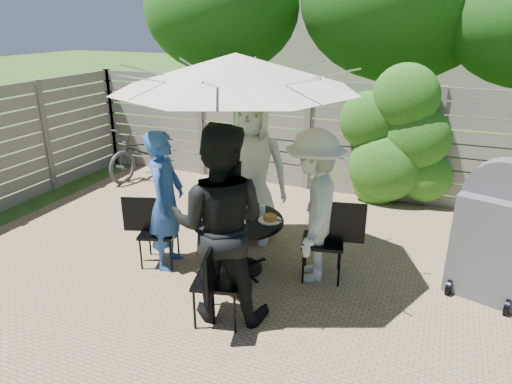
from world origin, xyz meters
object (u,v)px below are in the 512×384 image
at_px(umbrella, 236,71).
at_px(plate_back, 244,204).
at_px(glass_right, 262,211).
at_px(chair_front, 219,296).
at_px(person_front, 220,225).
at_px(bbq_grill, 495,236).
at_px(plate_front, 231,230).
at_px(chair_left, 159,245).
at_px(person_right, 313,207).
at_px(chair_back, 253,215).
at_px(coffee_cup, 250,207).
at_px(syrup_jug, 234,210).
at_px(bicycle, 145,151).
at_px(plate_right, 270,219).
at_px(plate_left, 207,214).
at_px(glass_left, 213,215).
at_px(patio_table, 238,235).
at_px(chair_right, 323,256).
at_px(person_back, 251,170).
at_px(person_left, 166,201).
at_px(glass_front, 243,223).

relative_size(umbrella, plate_back, 11.62).
bearing_deg(glass_right, chair_front, -90.53).
distance_m(person_front, glass_right, 1.00).
distance_m(person_front, bbq_grill, 2.82).
distance_m(chair_front, plate_front, 0.73).
distance_m(chair_left, chair_front, 1.36).
bearing_deg(person_right, plate_back, -113.45).
height_order(chair_back, coffee_cup, chair_back).
relative_size(syrup_jug, bicycle, 0.09).
height_order(chair_front, plate_front, chair_front).
bearing_deg(plate_right, plate_front, -121.90).
xyz_separation_m(person_right, plate_left, (-1.16, -0.27, -0.17)).
bearing_deg(coffee_cup, glass_left, -124.81).
distance_m(person_front, plate_back, 1.22).
relative_size(plate_back, plate_right, 1.00).
relative_size(chair_left, coffee_cup, 7.05).
height_order(patio_table, umbrella, umbrella).
xyz_separation_m(plate_left, glass_right, (0.58, 0.24, 0.05)).
bearing_deg(plate_back, bicycle, 143.74).
bearing_deg(syrup_jug, person_front, -73.00).
distance_m(person_front, plate_front, 0.55).
bearing_deg(chair_left, patio_table, -5.14).
bearing_deg(plate_left, chair_left, -166.78).
height_order(chair_left, chair_right, chair_right).
xyz_separation_m(umbrella, bbq_grill, (2.62, 0.58, -1.59)).
bearing_deg(person_back, chair_left, -139.23).
relative_size(umbrella, chair_back, 3.29).
bearing_deg(person_left, patio_table, -90.00).
relative_size(person_front, glass_right, 13.81).
bearing_deg(umbrella, plate_left, -166.90).
relative_size(plate_left, plate_front, 1.00).
bearing_deg(glass_left, person_front, -57.20).
relative_size(umbrella, glass_left, 21.58).
height_order(plate_left, glass_left, glass_left).
distance_m(plate_front, glass_left, 0.37).
bearing_deg(umbrella, coffee_cup, 78.65).
height_order(patio_table, glass_front, glass_front).
bearing_deg(chair_front, chair_left, 44.24).
bearing_deg(person_back, plate_front, -90.00).
xyz_separation_m(patio_table, bbq_grill, (2.62, 0.58, 0.22)).
height_order(person_back, glass_left, person_back).
xyz_separation_m(umbrella, chair_front, (0.22, -0.94, -1.99)).
height_order(chair_right, bicycle, bicycle).
height_order(person_right, coffee_cup, person_right).
bearing_deg(syrup_jug, chair_left, -163.66).
distance_m(person_left, chair_right, 1.87).
bearing_deg(person_right, chair_left, -89.96).
relative_size(person_left, bicycle, 0.92).
height_order(chair_back, plate_front, chair_back).
bearing_deg(glass_left, plate_right, 22.71).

